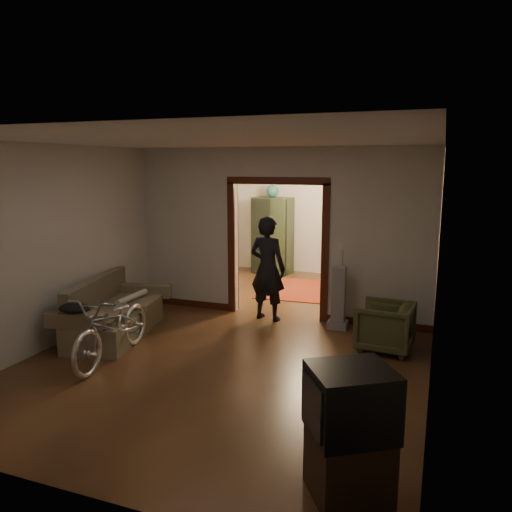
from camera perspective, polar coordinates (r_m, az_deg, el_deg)
The scene contains 24 objects.
floor at distance 7.87m, azimuth 0.77°, elevation -8.25°, with size 5.00×8.50×0.01m, color #3F2514.
ceiling at distance 7.46m, azimuth 0.83°, elevation 12.57°, with size 5.00×8.50×0.01m, color white.
wall_back at distance 11.60m, azimuth 7.92°, elevation 4.80°, with size 5.00×0.02×2.80m, color beige.
wall_left at distance 8.70m, azimuth -14.91°, elevation 2.68°, with size 0.02×8.50×2.80m, color beige.
wall_right at distance 7.11m, azimuth 20.13°, elevation 0.72°, with size 0.02×8.50×2.80m, color beige.
partition_wall at distance 8.24m, azimuth 2.56°, elevation 2.61°, with size 5.00×0.14×2.80m, color beige.
door_casing at distance 8.29m, azimuth 2.54°, elevation 0.55°, with size 1.74×0.20×2.32m, color #3F190E.
far_window at distance 11.42m, azimuth 11.34°, elevation 5.36°, with size 0.98×0.06×1.28m, color black.
chandelier at distance 9.85m, azimuth 5.79°, elevation 9.39°, with size 0.24×0.24×0.24m, color #FFE0A5.
light_switch at distance 7.94m, azimuth 9.61°, elevation 1.07°, with size 0.08×0.01×0.12m, color silver.
sofa at distance 7.71m, azimuth -15.81°, elevation -5.76°, with size 0.83×1.84×0.85m, color brown.
rolled_paper at distance 7.86m, azimuth -13.97°, elevation -4.56°, with size 0.09×0.09×0.72m, color beige.
jacket at distance 6.93m, azimuth -20.03°, elevation -5.63°, with size 0.44×0.33×0.13m, color black.
bicycle at distance 6.79m, azimuth -16.02°, elevation -7.68°, with size 0.61×1.74×0.92m, color silver.
armchair at distance 7.12m, azimuth 14.49°, elevation -7.80°, with size 0.71×0.73×0.67m, color #454728.
tv_stand at distance 4.21m, azimuth 10.55°, elevation -22.35°, with size 0.57×0.51×0.51m, color black.
crt_tv at distance 3.95m, azimuth 10.81°, elevation -16.00°, with size 0.60×0.54×0.52m, color black.
vacuum at distance 7.82m, azimuth 9.42°, elevation -4.71°, with size 0.30×0.24×0.99m, color gray.
person at distance 8.10m, azimuth 1.33°, elevation -1.44°, with size 0.62×0.41×1.71m, color black.
oriental_rug at distance 10.23m, azimuth 4.89°, elevation -3.83°, with size 1.42×1.86×0.01m, color maroon.
locker at distance 11.61m, azimuth 1.89°, elevation 2.34°, with size 0.89×0.49×1.77m, color #2A3821.
globe at distance 11.50m, azimuth 1.92°, elevation 7.54°, with size 0.29×0.29×0.29m, color #1E5972.
desk at distance 10.87m, azimuth 12.42°, elevation -1.26°, with size 0.98×0.55×0.73m, color #341C11.
desk_chair at distance 10.87m, azimuth 9.03°, elevation -0.56°, with size 0.42×0.42×0.94m, color #341C11.
Camera 1 is at (2.51, -7.02, 2.52)m, focal length 35.00 mm.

